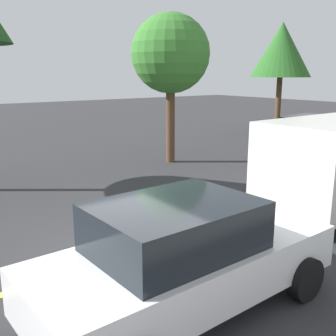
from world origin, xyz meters
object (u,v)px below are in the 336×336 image
tree_left_verge (170,54)px  tree_centre_verge (282,50)px  car_yellow_behind_van (312,136)px  car_white_far_lane (184,256)px

tree_left_verge → tree_centre_verge: 8.71m
car_yellow_behind_van → tree_left_verge: size_ratio=0.91×
car_yellow_behind_van → tree_centre_verge: tree_centre_verge is taller
tree_left_verge → car_white_far_lane: bearing=-125.7°
car_white_far_lane → car_yellow_behind_van: bearing=26.4°
car_white_far_lane → tree_centre_verge: tree_centre_verge is taller
car_white_far_lane → tree_left_verge: 10.01m
car_yellow_behind_van → tree_left_verge: (-5.06, 2.48, 3.03)m
car_white_far_lane → tree_left_verge: tree_left_verge is taller
car_white_far_lane → tree_left_verge: bearing=54.3°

